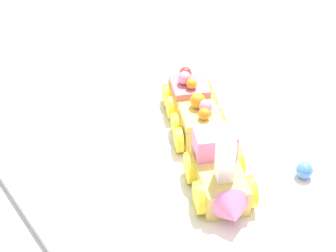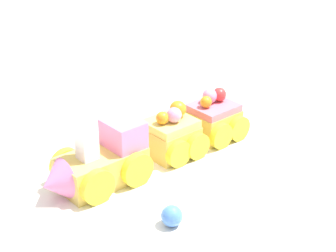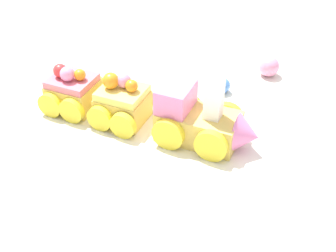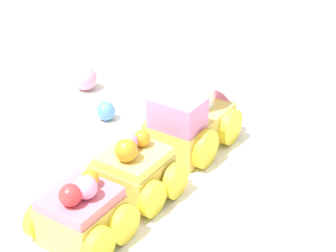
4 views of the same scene
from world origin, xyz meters
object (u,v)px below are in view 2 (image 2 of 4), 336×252
cake_train_locomotive (97,163)px  cake_car_lemon (171,136)px  cake_car_strawberry (213,119)px  gumball_blue (172,216)px

cake_train_locomotive → cake_car_lemon: cake_train_locomotive is taller
cake_car_lemon → cake_car_strawberry: bearing=-179.6°
cake_train_locomotive → cake_car_strawberry: bearing=-179.9°
cake_car_lemon → gumball_blue: size_ratio=4.12×
cake_car_lemon → cake_car_strawberry: cake_car_lemon is taller
gumball_blue → cake_car_strawberry: bearing=-171.0°
cake_train_locomotive → gumball_blue: 0.11m
cake_car_lemon → cake_car_strawberry: size_ratio=1.00×
cake_train_locomotive → cake_car_strawberry: (-0.16, 0.07, -0.00)m
cake_car_lemon → gumball_blue: bearing=49.1°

